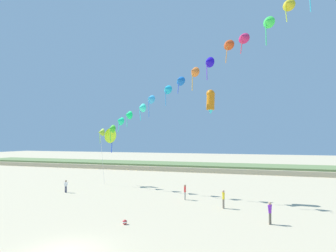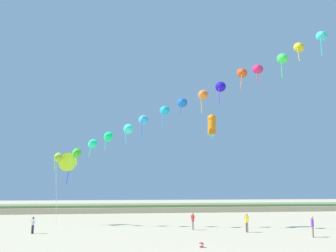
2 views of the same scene
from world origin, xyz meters
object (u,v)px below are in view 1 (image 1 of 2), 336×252
large_kite_mid_trail (112,136)px  beach_ball (125,222)px  person_near_left (66,185)px  person_near_right (223,198)px  large_kite_low_lead (211,101)px  person_far_left (185,191)px  person_mid_center (270,211)px

large_kite_mid_trail → beach_ball: bearing=-57.6°
person_near_left → large_kite_mid_trail: size_ratio=0.42×
person_near_right → large_kite_low_lead: (-1.94, 4.10, 9.78)m
person_near_left → large_kite_low_lead: bearing=6.3°
person_far_left → beach_ball: person_far_left is taller
person_far_left → large_kite_mid_trail: (-12.95, 7.05, 6.06)m
person_near_right → large_kite_mid_trail: (-17.46, 9.75, 6.00)m
person_far_left → large_kite_mid_trail: size_ratio=0.46×
person_mid_center → large_kite_low_lead: size_ratio=0.63×
person_near_right → beach_ball: person_near_right is taller
person_mid_center → beach_ball: (-10.51, -3.61, -0.81)m
person_near_left → large_kite_mid_trail: (2.00, 7.57, 6.13)m
person_near_left → person_near_right: person_near_right is taller
person_mid_center → large_kite_mid_trail: size_ratio=0.48×
person_far_left → large_kite_mid_trail: large_kite_mid_trail is taller
large_kite_mid_trail → large_kite_low_lead: bearing=-20.0°
person_near_right → person_mid_center: size_ratio=1.00×
person_near_right → beach_ball: size_ratio=4.74×
person_mid_center → person_near_left: bearing=165.0°
person_near_left → person_far_left: (14.95, 0.52, 0.07)m
person_near_right → beach_ball: bearing=-129.4°
person_mid_center → person_far_left: size_ratio=1.05×
person_far_left → large_kite_low_lead: 10.26m
large_kite_low_lead → beach_ball: large_kite_low_lead is taller
person_near_left → person_mid_center: bearing=-15.0°
person_near_left → person_near_right: size_ratio=0.87×
beach_ball → person_near_right: bearing=50.6°
person_near_right → large_kite_mid_trail: size_ratio=0.48×
person_mid_center → person_far_left: person_mid_center is taller
person_near_left → person_far_left: 14.96m
person_far_left → beach_ball: 10.63m
person_near_right → person_far_left: person_near_right is taller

